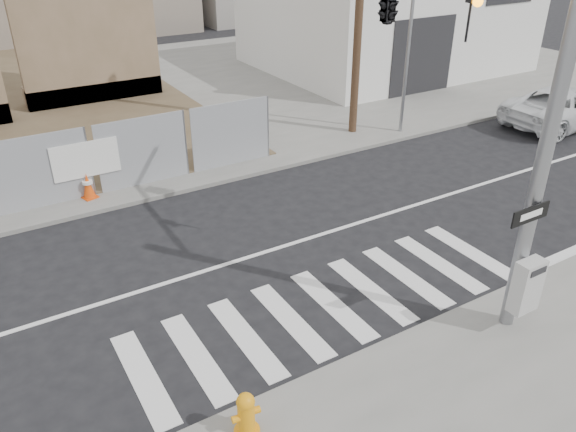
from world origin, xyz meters
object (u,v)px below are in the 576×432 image
auto_shop (385,17)px  suv (565,106)px  fire_hydrant (246,414)px  traffic_cone_d (88,186)px  signal_pole (434,51)px

auto_shop → suv: bearing=-90.2°
fire_hydrant → traffic_cone_d: (-0.05, 9.43, -0.02)m
traffic_cone_d → auto_shop: bearing=25.3°
signal_pole → traffic_cone_d: signal_pole is taller
suv → traffic_cone_d: bearing=80.6°
fire_hydrant → traffic_cone_d: bearing=97.9°
auto_shop → traffic_cone_d: size_ratio=16.34×
fire_hydrant → suv: size_ratio=0.15×
fire_hydrant → signal_pole: bearing=32.0°
auto_shop → suv: 10.92m
auto_shop → suv: size_ratio=2.29×
auto_shop → traffic_cone_d: auto_shop is taller
auto_shop → signal_pole: bearing=-127.5°
auto_shop → suv: auto_shop is taller
signal_pole → auto_shop: 19.04m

